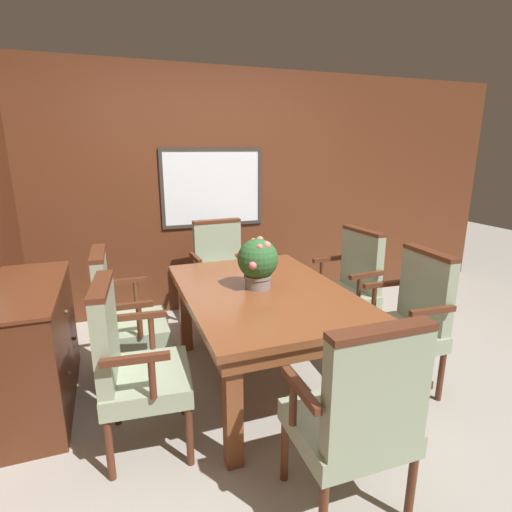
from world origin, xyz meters
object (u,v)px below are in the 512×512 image
at_px(chair_head_near, 358,413).
at_px(sideboard_cabinet, 32,348).
at_px(chair_head_far, 221,269).
at_px(chair_right_far, 349,283).
at_px(potted_plant, 258,262).
at_px(dining_table, 263,302).
at_px(chair_left_far, 121,314).
at_px(chair_right_near, 409,316).
at_px(chair_left_near, 131,361).

distance_m(chair_head_near, sideboard_cabinet, 2.09).
height_order(chair_head_far, sideboard_cabinet, chair_head_far).
bearing_deg(chair_right_far, potted_plant, -76.03).
bearing_deg(dining_table, potted_plant, 125.06).
relative_size(chair_left_far, chair_right_near, 1.00).
xyz_separation_m(chair_head_far, chair_left_far, (-0.95, -0.81, 0.00)).
relative_size(chair_left_near, sideboard_cabinet, 0.89).
xyz_separation_m(chair_right_near, sideboard_cabinet, (-2.45, 0.65, -0.12)).
bearing_deg(chair_right_near, sideboard_cabinet, -101.73).
bearing_deg(potted_plant, chair_right_near, -23.99).
distance_m(chair_left_far, sideboard_cabinet, 0.59).
height_order(dining_table, chair_left_far, chair_left_far).
relative_size(chair_left_near, chair_right_far, 1.00).
distance_m(chair_head_far, chair_right_near, 1.81).
bearing_deg(potted_plant, chair_left_near, -155.51).
distance_m(chair_right_far, sideboard_cabinet, 2.47).
height_order(chair_head_near, sideboard_cabinet, chair_head_near).
relative_size(chair_right_near, sideboard_cabinet, 0.89).
bearing_deg(chair_right_far, chair_right_near, -5.48).
height_order(chair_left_far, sideboard_cabinet, chair_left_far).
bearing_deg(dining_table, chair_head_far, 89.59).
height_order(chair_left_near, chair_head_far, same).
bearing_deg(chair_head_far, potted_plant, -94.98).
bearing_deg(chair_right_far, sideboard_cabinet, -92.30).
height_order(dining_table, chair_left_near, chair_left_near).
xyz_separation_m(chair_head_near, sideboard_cabinet, (-1.51, 1.43, -0.12)).
bearing_deg(chair_left_near, potted_plant, -60.10).
relative_size(chair_right_far, potted_plant, 2.81).
bearing_deg(potted_plant, sideboard_cabinet, 171.50).
xyz_separation_m(chair_left_near, chair_left_far, (-0.03, 0.71, 0.00)).
xyz_separation_m(dining_table, chair_head_near, (0.00, -1.17, -0.09)).
distance_m(chair_head_far, potted_plant, 1.18).
relative_size(dining_table, potted_plant, 4.46).
bearing_deg(chair_head_far, chair_head_near, -93.33).
height_order(chair_left_near, potted_plant, potted_plant).
bearing_deg(chair_head_far, chair_left_near, -124.44).
bearing_deg(chair_right_near, potted_plant, -110.82).
bearing_deg(chair_head_near, dining_table, -89.19).
relative_size(chair_head_far, chair_left_far, 1.00).
bearing_deg(potted_plant, chair_right_far, 18.86).
distance_m(dining_table, potted_plant, 0.29).
distance_m(chair_left_near, potted_plant, 1.05).
bearing_deg(chair_head_near, chair_right_far, -120.73).
bearing_deg(chair_right_near, chair_head_near, -47.13).
bearing_deg(sideboard_cabinet, chair_head_far, 30.49).
xyz_separation_m(chair_right_far, potted_plant, (-0.97, -0.33, 0.37)).
height_order(chair_right_near, chair_right_far, same).
bearing_deg(chair_left_far, chair_left_near, -176.43).
xyz_separation_m(dining_table, sideboard_cabinet, (-1.51, 0.26, -0.21)).
bearing_deg(chair_head_near, chair_head_far, -89.39).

